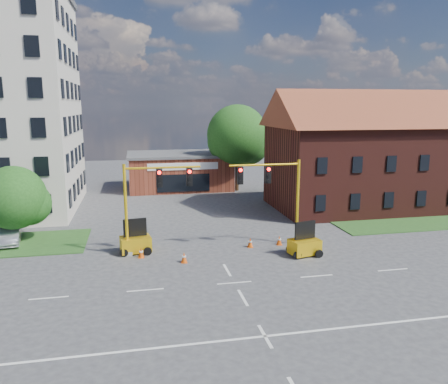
{
  "coord_description": "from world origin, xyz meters",
  "views": [
    {
      "loc": [
        -5.27,
        -22.78,
        9.9
      ],
      "look_at": [
        1.44,
        10.0,
        3.29
      ],
      "focal_mm": 35.0,
      "sensor_mm": 36.0,
      "label": 1
    }
  ],
  "objects_px": {
    "signal_mast_west": "(151,197)",
    "trailer_east": "(304,245)",
    "signal_mast_east": "(276,192)",
    "pickup_white": "(329,203)",
    "trailer_west": "(136,243)"
  },
  "relations": [
    {
      "from": "signal_mast_west",
      "to": "trailer_east",
      "type": "xyz_separation_m",
      "value": [
        10.04,
        -2.33,
        -3.22
      ]
    },
    {
      "from": "trailer_east",
      "to": "signal_mast_east",
      "type": "bearing_deg",
      "value": 108.19
    },
    {
      "from": "pickup_white",
      "to": "trailer_east",
      "type": "bearing_deg",
      "value": 144.19
    },
    {
      "from": "trailer_west",
      "to": "signal_mast_east",
      "type": "bearing_deg",
      "value": -11.43
    },
    {
      "from": "signal_mast_east",
      "to": "trailer_west",
      "type": "xyz_separation_m",
      "value": [
        -9.82,
        0.46,
        -3.2
      ]
    },
    {
      "from": "trailer_west",
      "to": "pickup_white",
      "type": "height_order",
      "value": "trailer_west"
    },
    {
      "from": "signal_mast_west",
      "to": "pickup_white",
      "type": "bearing_deg",
      "value": 28.79
    },
    {
      "from": "signal_mast_west",
      "to": "trailer_west",
      "type": "relative_size",
      "value": 2.7
    },
    {
      "from": "trailer_west",
      "to": "pickup_white",
      "type": "xyz_separation_m",
      "value": [
        18.46,
        9.07,
        0.0
      ]
    },
    {
      "from": "signal_mast_east",
      "to": "trailer_west",
      "type": "relative_size",
      "value": 2.7
    },
    {
      "from": "trailer_east",
      "to": "pickup_white",
      "type": "relative_size",
      "value": 0.43
    },
    {
      "from": "signal_mast_west",
      "to": "trailer_east",
      "type": "bearing_deg",
      "value": -13.1
    },
    {
      "from": "pickup_white",
      "to": "signal_mast_west",
      "type": "bearing_deg",
      "value": 114.61
    },
    {
      "from": "signal_mast_east",
      "to": "pickup_white",
      "type": "xyz_separation_m",
      "value": [
        8.64,
        9.53,
        -3.2
      ]
    },
    {
      "from": "signal_mast_east",
      "to": "trailer_west",
      "type": "distance_m",
      "value": 10.34
    }
  ]
}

